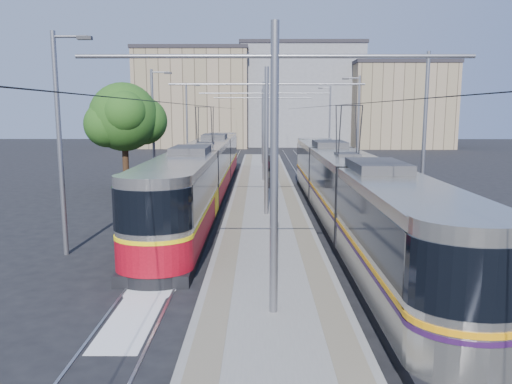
{
  "coord_description": "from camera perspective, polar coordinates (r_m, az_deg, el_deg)",
  "views": [
    {
      "loc": [
        -0.37,
        -15.83,
        5.25
      ],
      "look_at": [
        -0.49,
        6.64,
        1.6
      ],
      "focal_mm": 35.0,
      "sensor_mm": 36.0,
      "label": 1
    }
  ],
  "objects": [
    {
      "name": "tactile_strip_right",
      "position": [
        33.25,
        3.45,
        0.65
      ],
      "size": [
        0.7,
        50.0,
        0.01
      ],
      "primitive_type": "cube",
      "color": "gray",
      "rests_on": "platform"
    },
    {
      "name": "building_left",
      "position": [
        76.46,
        -7.04,
        10.57
      ],
      "size": [
        16.32,
        12.24,
        14.25
      ],
      "color": "gray",
      "rests_on": "ground"
    },
    {
      "name": "street_lamps",
      "position": [
        36.85,
        0.9,
        7.56
      ],
      "size": [
        15.18,
        38.22,
        8.0
      ],
      "color": "slate",
      "rests_on": "ground"
    },
    {
      "name": "rails",
      "position": [
        33.25,
        0.95,
        0.16
      ],
      "size": [
        8.71,
        70.0,
        0.03
      ],
      "color": "gray",
      "rests_on": "ground"
    },
    {
      "name": "tram_right",
      "position": [
        22.87,
        10.31,
        0.54
      ],
      "size": [
        2.43,
        28.51,
        5.5
      ],
      "color": "black",
      "rests_on": "ground"
    },
    {
      "name": "tram_left",
      "position": [
        30.46,
        -5.78,
        2.49
      ],
      "size": [
        2.43,
        32.22,
        5.5
      ],
      "color": "black",
      "rests_on": "ground"
    },
    {
      "name": "ground",
      "position": [
        16.68,
        1.59,
        -9.12
      ],
      "size": [
        160.0,
        160.0,
        0.0
      ],
      "primitive_type": "plane",
      "color": "black",
      "rests_on": "ground"
    },
    {
      "name": "shelter",
      "position": [
        32.71,
        1.94,
        2.48
      ],
      "size": [
        0.7,
        1.02,
        2.12
      ],
      "rotation": [
        0.0,
        0.0,
        0.12
      ],
      "color": "black",
      "rests_on": "platform"
    },
    {
      "name": "platform",
      "position": [
        33.23,
        0.95,
        0.39
      ],
      "size": [
        4.0,
        50.0,
        0.3
      ],
      "primitive_type": "cube",
      "color": "gray",
      "rests_on": "ground"
    },
    {
      "name": "building_right",
      "position": [
        76.59,
        15.96,
        9.52
      ],
      "size": [
        14.28,
        10.2,
        12.21
      ],
      "color": "gray",
      "rests_on": "ground"
    },
    {
      "name": "tactile_strip_left",
      "position": [
        33.22,
        -1.55,
        0.66
      ],
      "size": [
        0.7,
        50.0,
        0.01
      ],
      "primitive_type": "cube",
      "color": "gray",
      "rests_on": "platform"
    },
    {
      "name": "track_arrow",
      "position": [
        14.23,
        -13.15,
        -12.64
      ],
      "size": [
        1.2,
        5.0,
        0.01
      ],
      "primitive_type": "cube",
      "color": "silver",
      "rests_on": "ground"
    },
    {
      "name": "catenary",
      "position": [
        30.0,
        1.03,
        7.83
      ],
      "size": [
        9.2,
        70.0,
        7.0
      ],
      "color": "slate",
      "rests_on": "platform"
    },
    {
      "name": "tree",
      "position": [
        33.83,
        -14.31,
        8.17
      ],
      "size": [
        4.88,
        4.51,
        7.09
      ],
      "color": "#382314",
      "rests_on": "ground"
    },
    {
      "name": "building_centre",
      "position": [
        80.12,
        4.97,
        10.91
      ],
      "size": [
        18.36,
        14.28,
        15.31
      ],
      "color": "gray",
      "rests_on": "ground"
    }
  ]
}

